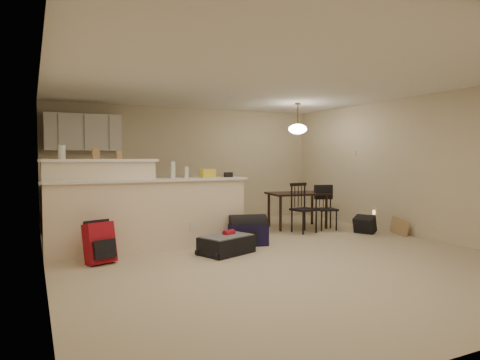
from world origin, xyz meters
TOP-DOWN VIEW (x-y plane):
  - room at (0.00, 0.00)m, footprint 7.00×7.02m
  - breakfast_bar at (-1.76, 0.98)m, footprint 3.08×0.58m
  - upper_cabinets at (-2.20, 3.32)m, footprint 1.40×0.34m
  - kitchen_counter at (-2.00, 3.19)m, footprint 1.80×0.60m
  - thermostat at (2.98, 1.55)m, footprint 0.02×0.12m
  - jar at (-2.72, 1.12)m, footprint 0.10×0.10m
  - cereal_box at (-2.26, 1.12)m, footprint 0.10×0.07m
  - small_box at (-1.92, 1.12)m, footprint 0.08×0.06m
  - bottle_a at (-1.15, 0.90)m, footprint 0.07×0.07m
  - bottle_b at (-0.93, 0.90)m, footprint 0.06×0.06m
  - bag_lump at (-0.58, 0.90)m, footprint 0.22×0.18m
  - pouch at (-0.21, 0.90)m, footprint 0.12×0.10m
  - dining_table at (1.67, 1.71)m, footprint 1.23×0.91m
  - pendant_lamp at (1.67, 1.71)m, footprint 0.36×0.36m
  - dining_chair_near at (1.47, 1.16)m, footprint 0.46×0.44m
  - dining_chair_far at (2.04, 1.24)m, footprint 0.45×0.44m
  - suitcase at (-0.57, 0.20)m, footprint 0.88×0.73m
  - red_backpack at (-2.33, 0.42)m, footprint 0.41×0.32m
  - navy_duffel at (-0.01, 0.61)m, footprint 0.68×0.48m
  - black_daypack at (2.45, 0.61)m, footprint 0.38×0.43m
  - cardboard_sheet at (2.85, 0.15)m, footprint 0.03×0.40m

SIDE VIEW (x-z plane):
  - suitcase at x=-0.57m, z-range 0.00..0.26m
  - cardboard_sheet at x=2.85m, z-range 0.00..0.30m
  - black_daypack at x=2.45m, z-range 0.00..0.31m
  - navy_duffel at x=-0.01m, z-range 0.00..0.34m
  - red_backpack at x=-2.33m, z-range 0.00..0.54m
  - dining_chair_far at x=2.04m, z-range 0.00..0.85m
  - kitchen_counter at x=-2.00m, z-range 0.00..0.90m
  - dining_chair_near at x=1.47m, z-range 0.00..0.93m
  - breakfast_bar at x=-1.76m, z-range -0.09..1.30m
  - dining_table at x=1.67m, z-range 0.27..0.98m
  - pouch at x=-0.21m, z-range 1.09..1.17m
  - bag_lump at x=-0.58m, z-range 1.09..1.23m
  - bottle_b at x=-0.93m, z-range 1.09..1.27m
  - bottle_a at x=-1.15m, z-range 1.09..1.35m
  - room at x=0.00m, z-range 0.00..2.50m
  - small_box at x=-1.92m, z-range 1.39..1.51m
  - cereal_box at x=-2.26m, z-range 1.39..1.55m
  - jar at x=-2.72m, z-range 1.39..1.59m
  - thermostat at x=2.98m, z-range 1.44..1.56m
  - upper_cabinets at x=-2.20m, z-range 1.55..2.25m
  - pendant_lamp at x=1.67m, z-range 1.68..2.30m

